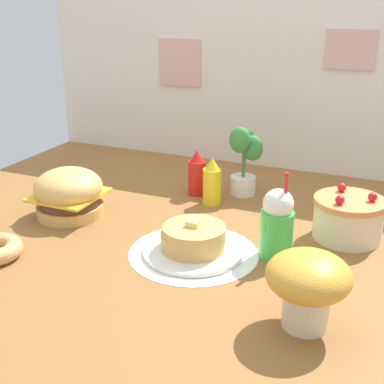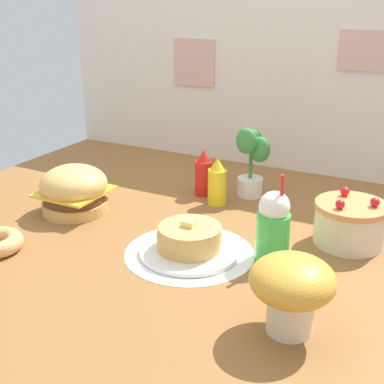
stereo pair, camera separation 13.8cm
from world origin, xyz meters
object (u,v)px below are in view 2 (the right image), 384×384
ketchup_bottle (204,174)px  burger (74,190)px  mustard_bottle (217,183)px  mushroom_stool (292,287)px  cream_soda_cup (273,226)px  potted_plant (252,159)px  pancake_stack (189,241)px  layer_cake (350,223)px

ketchup_bottle → burger: bearing=-132.3°
mustard_bottle → mushroom_stool: size_ratio=0.91×
burger → mustard_bottle: size_ratio=1.33×
cream_soda_cup → potted_plant: bearing=118.4°
potted_plant → mustard_bottle: bearing=-118.7°
burger → mustard_bottle: (0.50, 0.35, 0.00)m
pancake_stack → mustard_bottle: 0.48m
cream_soda_cup → mushroom_stool: size_ratio=1.36×
pancake_stack → mushroom_stool: (0.45, -0.27, 0.09)m
potted_plant → mushroom_stool: 1.01m
ketchup_bottle → cream_soda_cup: size_ratio=0.67×
pancake_stack → ketchup_bottle: (-0.21, 0.54, 0.05)m
layer_cake → potted_plant: 0.58m
mustard_bottle → pancake_stack: bearing=-76.8°
burger → potted_plant: (0.59, 0.52, 0.08)m
burger → layer_cake: size_ratio=1.06×
pancake_stack → layer_cake: size_ratio=1.36×
ketchup_bottle → potted_plant: potted_plant is taller
cream_soda_cup → mustard_bottle: bearing=136.0°
burger → ketchup_bottle: bearing=47.7°
ketchup_bottle → mustard_bottle: 0.13m
pancake_stack → mushroom_stool: size_ratio=1.55×
burger → mushroom_stool: mushroom_stool is taller
mushroom_stool → burger: bearing=160.0°
layer_cake → mustard_bottle: 0.60m
pancake_stack → mushroom_stool: 0.53m
mushroom_stool → ketchup_bottle: bearing=129.2°
mushroom_stool → layer_cake: bearing=87.1°
ketchup_bottle → mushroom_stool: size_ratio=0.91×
burger → cream_soda_cup: size_ratio=0.88×
ketchup_bottle → potted_plant: size_ratio=0.66×
layer_cake → cream_soda_cup: (-0.21, -0.25, 0.04)m
burger → ketchup_bottle: ketchup_bottle is taller
pancake_stack → potted_plant: 0.64m
mustard_bottle → potted_plant: (0.09, 0.17, 0.07)m
mustard_bottle → mushroom_stool: 0.92m
ketchup_bottle → pancake_stack: bearing=-68.5°
mustard_bottle → mushroom_stool: bearing=-52.7°
ketchup_bottle → mushroom_stool: mushroom_stool is taller
cream_soda_cup → potted_plant: (-0.29, 0.53, 0.05)m
cream_soda_cup → potted_plant: potted_plant is taller
pancake_stack → mustard_bottle: size_ratio=1.70×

